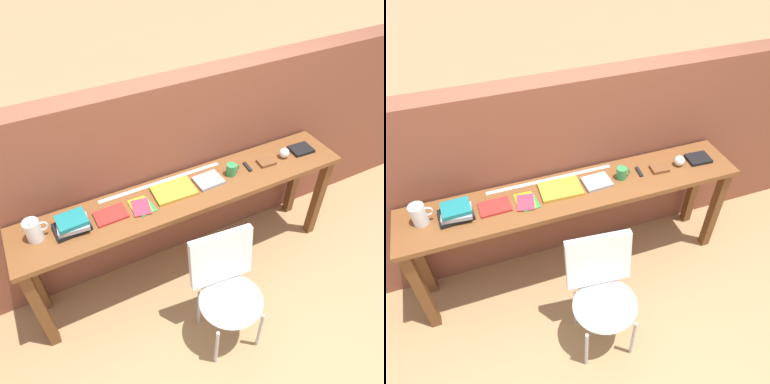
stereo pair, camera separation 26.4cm
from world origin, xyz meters
TOP-DOWN VIEW (x-y plane):
  - ground_plane at (0.00, 0.00)m, footprint 40.00×40.00m
  - brick_wall_back at (0.00, 0.64)m, footprint 6.00×0.20m
  - sideboard at (0.00, 0.30)m, footprint 2.50×0.44m
  - chair_white_moulded at (-0.03, -0.33)m, footprint 0.48×0.49m
  - pitcher_white at (-1.06, 0.33)m, footprint 0.14×0.10m
  - book_stack_leftmost at (-0.83, 0.30)m, footprint 0.24×0.19m
  - magazine_cycling at (-0.58, 0.31)m, footprint 0.22×0.15m
  - pamphlet_pile_colourful at (-0.37, 0.29)m, footprint 0.16×0.19m
  - book_open_centre at (-0.10, 0.33)m, footprint 0.30×0.22m
  - book_grey_hardcover at (0.17, 0.31)m, footprint 0.21×0.17m
  - mug at (0.36, 0.31)m, footprint 0.11×0.08m
  - multitool_folded at (0.52, 0.32)m, footprint 0.03×0.11m
  - leather_journal_brown at (0.68, 0.30)m, footprint 0.14×0.11m
  - sports_ball_small at (0.85, 0.30)m, footprint 0.08×0.08m
  - book_repair_rightmost at (1.03, 0.31)m, footprint 0.18×0.15m
  - ruler_metal_back_edge at (-0.14, 0.47)m, footprint 0.96×0.03m

SIDE VIEW (x-z plane):
  - ground_plane at x=0.00m, z-range 0.00..0.00m
  - chair_white_moulded at x=-0.03m, z-range 0.08..0.97m
  - sideboard at x=0.00m, z-range 0.30..1.18m
  - brick_wall_back at x=0.00m, z-range 0.00..1.58m
  - ruler_metal_back_edge at x=-0.14m, z-range 0.88..0.88m
  - pamphlet_pile_colourful at x=-0.37m, z-range 0.88..0.89m
  - multitool_folded at x=0.52m, z-range 0.88..0.90m
  - magazine_cycling at x=-0.58m, z-range 0.88..0.90m
  - book_open_centre at x=-0.10m, z-range 0.88..0.90m
  - leather_journal_brown at x=0.68m, z-range 0.88..0.90m
  - book_grey_hardcover at x=0.17m, z-range 0.88..0.90m
  - book_repair_rightmost at x=1.03m, z-range 0.88..0.90m
  - sports_ball_small at x=0.85m, z-range 0.88..0.96m
  - book_stack_leftmost at x=-0.83m, z-range 0.88..0.97m
  - mug at x=0.36m, z-range 0.88..0.97m
  - pitcher_white at x=-1.06m, z-range 0.87..1.05m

